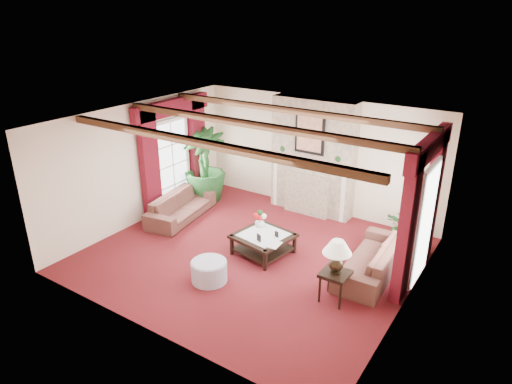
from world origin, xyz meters
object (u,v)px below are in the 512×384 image
Objects in this scene: potted_palm at (205,181)px; sofa_right at (372,253)px; sofa_left at (181,202)px; side_table at (334,286)px; coffee_table at (263,244)px; ottoman at (209,271)px.

sofa_right is at bearing -11.87° from potted_palm.
sofa_left is 3.77× the size of side_table.
sofa_left reaches higher than coffee_table.
sofa_left is 4.53m from sofa_right.
coffee_table is (2.48, -0.36, -0.18)m from sofa_left.
sofa_left is 4.43m from side_table.
sofa_right is 4.82m from potted_palm.
sofa_left is 0.97× the size of potted_palm.
potted_palm is at bearing 130.05° from ottoman.
ottoman is at bearing -92.64° from coffee_table.
sofa_left is at bearing -90.41° from sofa_right.
side_table reaches higher than ottoman.
sofa_right is 2.11m from coffee_table.
potted_palm is (-4.72, 0.99, 0.11)m from sofa_right.
sofa_right is 1.19m from side_table.
coffee_table is at bearing 78.00° from ottoman.
sofa_left is 1.15m from potted_palm.
sofa_left reaches higher than side_table.
coffee_table is 1.56× the size of ottoman.
sofa_left is at bearing -80.51° from potted_palm.
ottoman is at bearing -53.80° from sofa_right.
potted_palm reaches higher than sofa_right.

